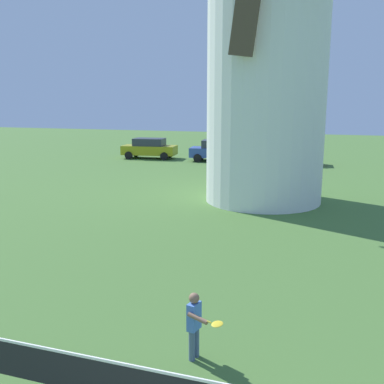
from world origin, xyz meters
TOP-DOWN VIEW (x-y plane):
  - windmill at (-1.19, 17.11)m, footprint 8.26×5.83m
  - player_far at (-0.22, 4.27)m, footprint 0.70×0.61m
  - parked_car_mustard at (-12.04, 29.30)m, footprint 4.32×2.26m
  - parked_car_blue at (-6.54, 29.41)m, footprint 4.29×2.28m
  - parked_car_red at (-1.16, 29.36)m, footprint 4.06×2.15m

SIDE VIEW (x-z plane):
  - player_far at x=-0.22m, z-range 0.08..1.30m
  - parked_car_red at x=-1.16m, z-range 0.03..1.59m
  - parked_car_blue at x=-6.54m, z-range 0.03..1.59m
  - parked_car_mustard at x=-12.04m, z-range 0.03..1.59m
  - windmill at x=-1.19m, z-range -0.04..14.18m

